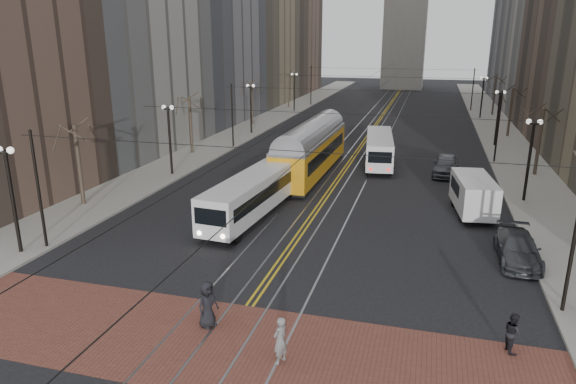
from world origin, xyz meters
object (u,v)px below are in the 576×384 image
Objects in this scene: sedan_grey at (446,165)px; pedestrian_a at (208,304)px; cargo_van at (473,196)px; transit_bus at (251,197)px; streetcar at (311,154)px; sedan_parked at (518,248)px; pedestrian_c at (513,332)px; rear_bus at (379,150)px; pedestrian_b at (280,340)px.

sedan_grey is 28.83m from pedestrian_a.
transit_bus is at bearing -169.24° from cargo_van.
streetcar is 20.27m from sedan_parked.
sedan_grey reaches higher than sedan_parked.
streetcar is 14.43m from cargo_van.
cargo_van is 15.82m from pedestrian_c.
transit_bus is 14.42m from cargo_van.
sedan_grey is (10.99, 2.79, -0.90)m from streetcar.
cargo_van is at bearing -77.44° from sedan_grey.
pedestrian_a is (1.45, -24.42, -0.77)m from streetcar.
rear_bus is 6.34m from sedan_grey.
pedestrian_c is at bearing -59.55° from streetcar.
pedestrian_c is at bearing -59.95° from pedestrian_a.
pedestrian_b is at bearing -78.23° from streetcar.
streetcar is at bearing 12.06° from pedestrian_c.
sedan_grey reaches higher than pedestrian_c.
cargo_van is 3.63× the size of pedestrian_c.
pedestrian_a is (2.67, -12.81, -0.38)m from transit_bus.
transit_bus reaches higher than sedan_grey.
pedestrian_b is (-9.39, -11.62, 0.19)m from sedan_parked.
cargo_van reaches higher than pedestrian_b.
pedestrian_a is at bearing -142.15° from sedan_parked.
transit_bus reaches higher than pedestrian_c.
pedestrian_c is (12.95, -22.99, -0.98)m from streetcar.
transit_bus is 11.68m from streetcar.
cargo_van is 1.14× the size of sedan_parked.
pedestrian_a is at bearing -73.54° from transit_bus.
sedan_grey is 1.03× the size of sedan_parked.
sedan_grey is (12.21, 14.40, -0.50)m from transit_bus.
streetcar reaches higher than transit_bus.
streetcar reaches higher than rear_bus.
cargo_van is (13.72, 4.43, -0.12)m from transit_bus.
sedan_grey is at bearing 91.49° from cargo_van.
sedan_grey is (5.86, -2.39, -0.48)m from rear_bus.
rear_bus is 5.28× the size of pedestrian_a.
rear_bus is at bearing -155.78° from pedestrian_b.
rear_bus is 14.39m from cargo_van.
cargo_van is at bearing -9.71° from pedestrian_a.
pedestrian_c is at bearing -99.13° from sedan_parked.
pedestrian_c is (14.18, -11.38, -0.58)m from transit_bus.
streetcar reaches higher than cargo_van.
cargo_van is at bearing -15.70° from pedestrian_c.
streetcar is at bearing -144.66° from pedestrian_b.
rear_bus is 29.24m from pedestrian_c.
pedestrian_b is at bearing -129.23° from sedan_parked.
pedestrian_a reaches higher than sedan_parked.
pedestrian_b reaches higher than pedestrian_c.
transit_bus is 18.89m from sedan_grey.
sedan_parked is 14.94m from pedestrian_b.
rear_bus reaches higher than sedan_parked.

